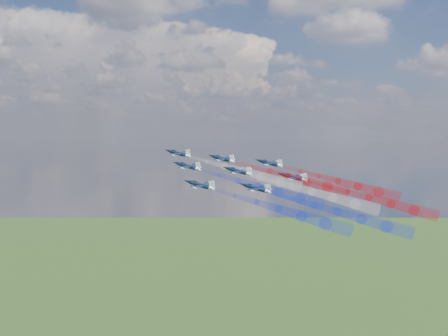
# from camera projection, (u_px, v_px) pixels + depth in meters

# --- Properties ---
(jet_lead) EXTENTS (13.82, 12.89, 5.90)m
(jet_lead) POSITION_uv_depth(u_px,v_px,m) (179.00, 153.00, 183.85)
(jet_lead) COLOR black
(trail_lead) EXTENTS (35.90, 21.42, 11.91)m
(trail_lead) POSITION_uv_depth(u_px,v_px,m) (242.00, 171.00, 172.22)
(trail_lead) COLOR silver
(jet_inner_left) EXTENTS (13.82, 12.89, 5.90)m
(jet_inner_left) POSITION_uv_depth(u_px,v_px,m) (188.00, 166.00, 169.53)
(jet_inner_left) COLOR black
(trail_inner_left) EXTENTS (35.90, 21.42, 11.91)m
(trail_inner_left) POSITION_uv_depth(u_px,v_px,m) (258.00, 186.00, 157.90)
(trail_inner_left) COLOR #1A34E0
(jet_inner_right) EXTENTS (13.82, 12.89, 5.90)m
(jet_inner_right) POSITION_uv_depth(u_px,v_px,m) (222.00, 159.00, 185.95)
(jet_inner_right) COLOR black
(trail_inner_right) EXTENTS (35.90, 21.42, 11.91)m
(trail_inner_right) POSITION_uv_depth(u_px,v_px,m) (288.00, 176.00, 174.32)
(trail_inner_right) COLOR red
(jet_outer_left) EXTENTS (13.82, 12.89, 5.90)m
(jet_outer_left) POSITION_uv_depth(u_px,v_px,m) (200.00, 185.00, 154.96)
(jet_outer_left) COLOR black
(trail_outer_left) EXTENTS (35.90, 21.42, 11.91)m
(trail_outer_left) POSITION_uv_depth(u_px,v_px,m) (278.00, 209.00, 143.33)
(trail_outer_left) COLOR #1A34E0
(jet_center_third) EXTENTS (13.82, 12.89, 5.90)m
(jet_center_third) POSITION_uv_depth(u_px,v_px,m) (238.00, 171.00, 170.68)
(jet_center_third) COLOR black
(trail_center_third) EXTENTS (35.90, 21.42, 11.91)m
(trail_center_third) POSITION_uv_depth(u_px,v_px,m) (312.00, 191.00, 159.05)
(trail_center_third) COLOR silver
(jet_outer_right) EXTENTS (13.82, 12.89, 5.90)m
(jet_outer_right) POSITION_uv_depth(u_px,v_px,m) (270.00, 163.00, 187.77)
(jet_outer_right) COLOR black
(trail_outer_right) EXTENTS (35.90, 21.42, 11.91)m
(trail_outer_right) POSITION_uv_depth(u_px,v_px,m) (338.00, 181.00, 176.13)
(trail_outer_right) COLOR red
(jet_rear_left) EXTENTS (13.82, 12.89, 5.90)m
(jet_rear_left) POSITION_uv_depth(u_px,v_px,m) (256.00, 188.00, 157.21)
(jet_rear_left) COLOR black
(trail_rear_left) EXTENTS (35.90, 21.42, 11.91)m
(trail_rear_left) POSITION_uv_depth(u_px,v_px,m) (338.00, 212.00, 145.58)
(trail_rear_left) COLOR #1A34E0
(jet_rear_right) EXTENTS (13.82, 12.89, 5.90)m
(jet_rear_right) POSITION_uv_depth(u_px,v_px,m) (293.00, 177.00, 173.96)
(jet_rear_right) COLOR black
(trail_rear_right) EXTENTS (35.90, 21.42, 11.91)m
(trail_rear_right) POSITION_uv_depth(u_px,v_px,m) (369.00, 198.00, 162.33)
(trail_rear_right) COLOR red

